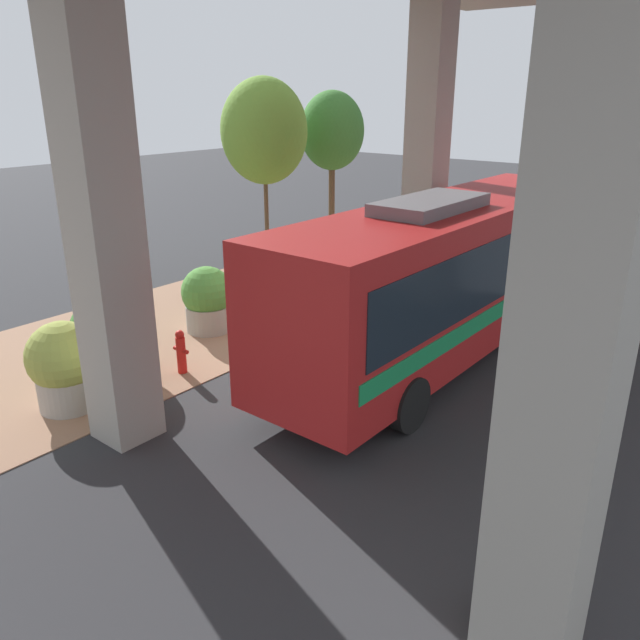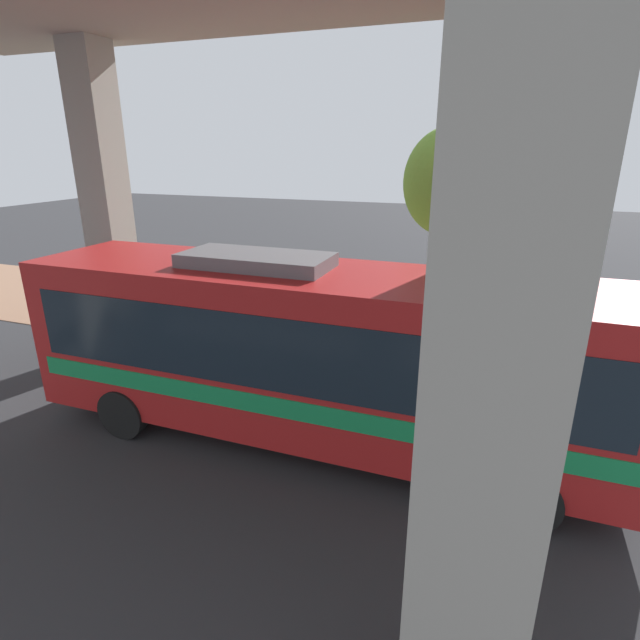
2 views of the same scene
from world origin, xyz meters
TOP-DOWN VIEW (x-y plane):
  - ground_plane at (0.00, 0.00)m, footprint 80.00×80.00m
  - sidewalk_strip at (-3.00, 0.00)m, footprint 6.00×40.00m
  - bus at (3.00, 1.77)m, footprint 2.59×10.78m
  - fire_hydrant at (-0.71, -2.68)m, footprint 0.40×0.19m
  - planter_front at (-1.71, -3.71)m, footprint 1.46×1.46m
  - planter_middle at (-1.16, -4.96)m, footprint 1.31×1.31m
  - planter_back at (-2.04, 1.60)m, footprint 0.99×0.99m
  - planter_extra at (-2.13, -0.68)m, footprint 1.24×1.24m
  - street_tree_near at (-3.79, 3.18)m, footprint 2.45×2.45m
  - street_tree_far at (-3.70, 6.19)m, footprint 2.04×2.04m

SIDE VIEW (x-z plane):
  - ground_plane at x=0.00m, z-range 0.00..0.00m
  - sidewalk_strip at x=-3.00m, z-range 0.00..0.02m
  - fire_hydrant at x=-0.71m, z-range 0.01..0.96m
  - planter_back at x=-2.04m, z-range -0.02..1.30m
  - planter_extra at x=-2.13m, z-range -0.01..1.61m
  - planter_front at x=-1.71m, z-range -0.02..1.69m
  - planter_middle at x=-1.16m, z-range 0.01..1.69m
  - bus at x=3.00m, z-range 0.15..3.73m
  - street_tree_far at x=-3.70m, z-range 1.52..7.08m
  - street_tree_near at x=-3.79m, z-range 1.48..7.41m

